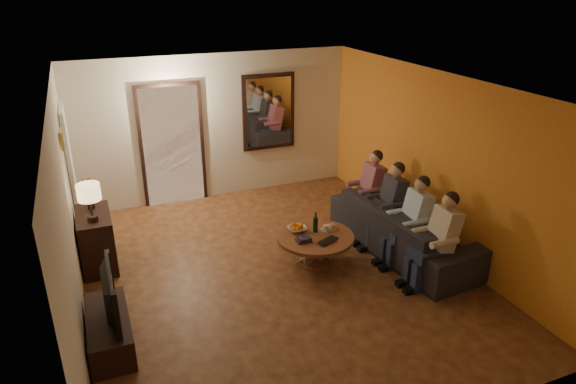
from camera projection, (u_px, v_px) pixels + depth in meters
name	position (u px, v px, depth m)	size (l,w,h in m)	color
floor	(276.00, 272.00, 7.13)	(5.00, 6.00, 0.01)	#441F12
ceiling	(274.00, 85.00, 6.12)	(5.00, 6.00, 0.01)	white
back_wall	(216.00, 127.00, 9.19)	(5.00, 0.02, 2.60)	beige
front_wall	(410.00, 318.00, 4.07)	(5.00, 0.02, 2.60)	beige
left_wall	(67.00, 218.00, 5.76)	(0.02, 6.00, 2.60)	beige
right_wall	(435.00, 162.00, 7.50)	(0.02, 6.00, 2.60)	beige
orange_accent	(434.00, 162.00, 7.49)	(0.01, 6.00, 2.60)	gold
kitchen_doorway	(172.00, 146.00, 8.99)	(1.00, 0.06, 2.10)	#FFE0A5
door_trim	(172.00, 146.00, 8.98)	(1.12, 0.04, 2.22)	black
fridge_glimpse	(187.00, 153.00, 9.14)	(0.45, 0.03, 1.70)	silver
mirror_frame	(269.00, 112.00, 9.42)	(1.00, 0.05, 1.40)	black
mirror_glass	(269.00, 112.00, 9.40)	(0.86, 0.02, 1.26)	white
white_door	(72.00, 173.00, 7.84)	(0.06, 0.85, 2.04)	white
framed_art	(62.00, 139.00, 6.66)	(0.03, 0.28, 0.24)	#B28C33
art_canvas	(63.00, 139.00, 6.67)	(0.01, 0.22, 0.18)	brown
dresser	(97.00, 240.00, 7.17)	(0.45, 0.89, 0.79)	black
table_lamp	(90.00, 203.00, 6.72)	(0.30, 0.30, 0.54)	beige
flower_vase	(89.00, 194.00, 7.12)	(0.14, 0.14, 0.44)	red
tv_stand	(109.00, 331.00, 5.67)	(0.45, 1.12, 0.37)	black
tv	(103.00, 295.00, 5.49)	(0.13, 0.98, 0.56)	black
sofa	(404.00, 228.00, 7.56)	(0.99, 2.54, 0.74)	black
person_a	(439.00, 243.00, 6.67)	(0.60, 0.40, 1.20)	tan
person_b	(412.00, 224.00, 7.18)	(0.60, 0.40, 1.20)	tan
person_c	(388.00, 207.00, 7.69)	(0.60, 0.40, 1.20)	tan
person_d	(368.00, 193.00, 8.20)	(0.60, 0.40, 1.20)	tan
dog	(318.00, 243.00, 7.34)	(0.56, 0.24, 0.56)	#A08449
coffee_table	(315.00, 249.00, 7.27)	(1.09, 1.09, 0.45)	brown
bowl	(297.00, 229.00, 7.30)	(0.26, 0.26, 0.06)	white
oranges	(297.00, 225.00, 7.27)	(0.20, 0.20, 0.08)	orange
wine_bottle	(315.00, 222.00, 7.23)	(0.07, 0.07, 0.31)	black
wine_glass	(325.00, 229.00, 7.27)	(0.06, 0.06, 0.10)	silver
book_stack	(304.00, 239.00, 7.01)	(0.20, 0.15, 0.07)	black
laptop	(330.00, 242.00, 6.97)	(0.33, 0.21, 0.03)	black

